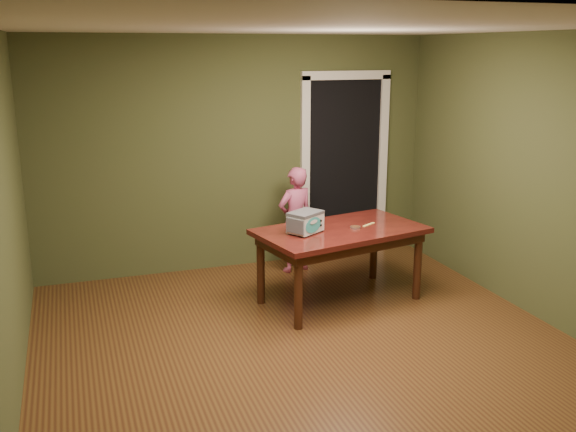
# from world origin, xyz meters

# --- Properties ---
(floor) EXTENTS (5.00, 5.00, 0.00)m
(floor) POSITION_xyz_m (0.00, 0.00, 0.00)
(floor) COLOR brown
(floor) RESTS_ON ground
(room_shell) EXTENTS (4.52, 5.02, 2.61)m
(room_shell) POSITION_xyz_m (0.00, 0.00, 1.71)
(room_shell) COLOR #404725
(room_shell) RESTS_ON ground
(doorway) EXTENTS (1.10, 0.66, 2.25)m
(doorway) POSITION_xyz_m (1.30, 2.78, 1.06)
(doorway) COLOR black
(doorway) RESTS_ON ground
(dining_table) EXTENTS (1.75, 1.21, 0.75)m
(dining_table) POSITION_xyz_m (0.66, 1.10, 0.65)
(dining_table) COLOR #39100D
(dining_table) RESTS_ON floor
(toy_oven) EXTENTS (0.39, 0.36, 0.21)m
(toy_oven) POSITION_xyz_m (0.28, 1.07, 0.86)
(toy_oven) COLOR #4C4F54
(toy_oven) RESTS_ON dining_table
(baking_pan) EXTENTS (0.10, 0.10, 0.02)m
(baking_pan) POSITION_xyz_m (0.79, 1.05, 0.76)
(baking_pan) COLOR silver
(baking_pan) RESTS_ON dining_table
(spatula) EXTENTS (0.17, 0.11, 0.01)m
(spatula) POSITION_xyz_m (0.98, 1.13, 0.75)
(spatula) COLOR #FFE96E
(spatula) RESTS_ON dining_table
(child) EXTENTS (0.49, 0.38, 1.19)m
(child) POSITION_xyz_m (0.55, 2.09, 0.60)
(child) COLOR #C6517C
(child) RESTS_ON floor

